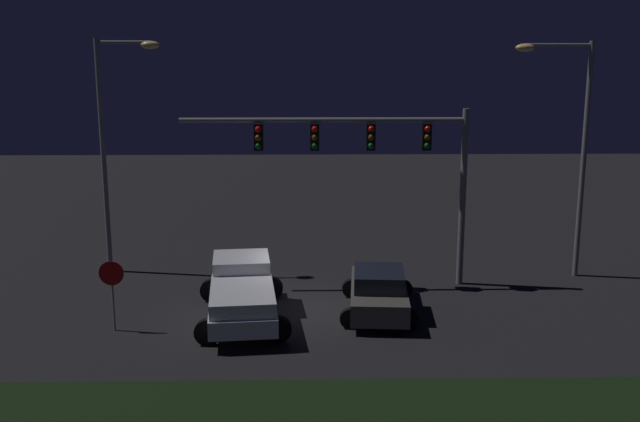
{
  "coord_description": "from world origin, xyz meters",
  "views": [
    {
      "loc": [
        0.38,
        -22.87,
        8.17
      ],
      "look_at": [
        0.9,
        1.83,
        2.94
      ],
      "focal_mm": 40.0,
      "sensor_mm": 36.0,
      "label": 1
    }
  ],
  "objects_px": {
    "pickup_truck": "(242,289)",
    "street_lamp_left": "(113,130)",
    "traffic_signal_gantry": "(371,150)",
    "street_lamp_right": "(571,132)",
    "car_sedan": "(379,291)",
    "stop_sign": "(112,282)"
  },
  "relations": [
    {
      "from": "traffic_signal_gantry",
      "to": "pickup_truck",
      "type": "bearing_deg",
      "value": -141.68
    },
    {
      "from": "traffic_signal_gantry",
      "to": "stop_sign",
      "type": "distance_m",
      "value": 10.04
    },
    {
      "from": "car_sedan",
      "to": "street_lamp_right",
      "type": "xyz_separation_m",
      "value": [
        7.5,
        4.02,
        4.81
      ]
    },
    {
      "from": "car_sedan",
      "to": "street_lamp_right",
      "type": "distance_m",
      "value": 9.78
    },
    {
      "from": "traffic_signal_gantry",
      "to": "street_lamp_right",
      "type": "xyz_separation_m",
      "value": [
        7.52,
        0.95,
        0.52
      ]
    },
    {
      "from": "street_lamp_left",
      "to": "car_sedan",
      "type": "bearing_deg",
      "value": -27.29
    },
    {
      "from": "pickup_truck",
      "to": "stop_sign",
      "type": "xyz_separation_m",
      "value": [
        -3.85,
        -1.0,
        0.56
      ]
    },
    {
      "from": "traffic_signal_gantry",
      "to": "street_lamp_right",
      "type": "height_order",
      "value": "street_lamp_right"
    },
    {
      "from": "street_lamp_left",
      "to": "street_lamp_right",
      "type": "xyz_separation_m",
      "value": [
        17.19,
        -0.98,
        -0.02
      ]
    },
    {
      "from": "stop_sign",
      "to": "pickup_truck",
      "type": "bearing_deg",
      "value": 14.57
    },
    {
      "from": "pickup_truck",
      "to": "street_lamp_left",
      "type": "height_order",
      "value": "street_lamp_left"
    },
    {
      "from": "traffic_signal_gantry",
      "to": "car_sedan",
      "type": "bearing_deg",
      "value": -89.66
    },
    {
      "from": "pickup_truck",
      "to": "car_sedan",
      "type": "bearing_deg",
      "value": -90.11
    },
    {
      "from": "traffic_signal_gantry",
      "to": "street_lamp_left",
      "type": "height_order",
      "value": "street_lamp_left"
    },
    {
      "from": "street_lamp_left",
      "to": "street_lamp_right",
      "type": "height_order",
      "value": "street_lamp_left"
    },
    {
      "from": "car_sedan",
      "to": "traffic_signal_gantry",
      "type": "distance_m",
      "value": 5.28
    },
    {
      "from": "stop_sign",
      "to": "car_sedan",
      "type": "bearing_deg",
      "value": 9.75
    },
    {
      "from": "street_lamp_right",
      "to": "stop_sign",
      "type": "xyz_separation_m",
      "value": [
        -15.8,
        -5.45,
        -3.99
      ]
    },
    {
      "from": "pickup_truck",
      "to": "street_lamp_left",
      "type": "relative_size",
      "value": 0.62
    },
    {
      "from": "street_lamp_left",
      "to": "pickup_truck",
      "type": "bearing_deg",
      "value": -45.95
    },
    {
      "from": "street_lamp_right",
      "to": "street_lamp_left",
      "type": "bearing_deg",
      "value": 176.74
    },
    {
      "from": "traffic_signal_gantry",
      "to": "stop_sign",
      "type": "bearing_deg",
      "value": -151.48
    }
  ]
}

